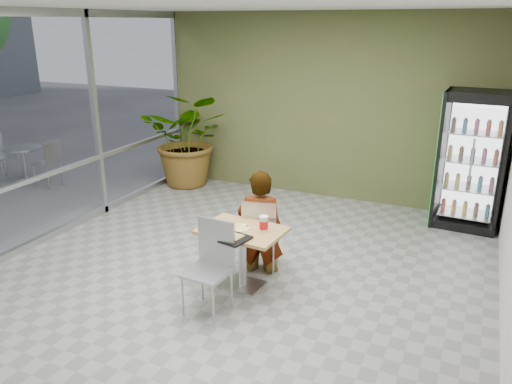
% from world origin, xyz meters
% --- Properties ---
extents(ground, '(7.00, 7.00, 0.00)m').
position_xyz_m(ground, '(0.00, 0.00, 0.00)').
color(ground, gray).
rests_on(ground, ground).
extents(room_envelope, '(6.00, 7.00, 3.20)m').
position_xyz_m(room_envelope, '(0.00, 0.00, 1.60)').
color(room_envelope, beige).
rests_on(room_envelope, ground).
extents(storefront_frame, '(0.10, 7.00, 3.20)m').
position_xyz_m(storefront_frame, '(-3.00, 0.00, 1.60)').
color(storefront_frame, '#A6A8AB').
rests_on(storefront_frame, ground).
extents(dining_table, '(1.00, 0.74, 0.75)m').
position_xyz_m(dining_table, '(0.19, -0.11, 0.54)').
color(dining_table, tan).
rests_on(dining_table, ground).
extents(chair_far, '(0.51, 0.52, 0.96)m').
position_xyz_m(chair_far, '(0.21, 0.35, 0.56)').
color(chair_far, '#A6A8AB').
rests_on(chair_far, ground).
extents(chair_near, '(0.47, 0.47, 1.01)m').
position_xyz_m(chair_near, '(0.09, -0.65, 0.59)').
color(chair_near, '#A6A8AB').
rests_on(chair_near, ground).
extents(seated_woman, '(0.67, 0.51, 1.61)m').
position_xyz_m(seated_woman, '(0.19, 0.40, 0.51)').
color(seated_woman, black).
rests_on(seated_woman, ground).
extents(pizza_plate, '(0.35, 0.35, 0.03)m').
position_xyz_m(pizza_plate, '(0.15, -0.11, 0.77)').
color(pizza_plate, silver).
rests_on(pizza_plate, dining_table).
extents(soda_cup, '(0.10, 0.10, 0.18)m').
position_xyz_m(soda_cup, '(0.45, -0.07, 0.84)').
color(soda_cup, silver).
rests_on(soda_cup, dining_table).
extents(napkin_stack, '(0.17, 0.17, 0.02)m').
position_xyz_m(napkin_stack, '(-0.05, -0.31, 0.76)').
color(napkin_stack, silver).
rests_on(napkin_stack, dining_table).
extents(cafeteria_tray, '(0.50, 0.40, 0.03)m').
position_xyz_m(cafeteria_tray, '(0.17, -0.41, 0.76)').
color(cafeteria_tray, black).
rests_on(cafeteria_tray, dining_table).
extents(beverage_fridge, '(0.98, 0.77, 2.08)m').
position_xyz_m(beverage_fridge, '(2.48, 3.07, 1.04)').
color(beverage_fridge, black).
rests_on(beverage_fridge, ground).
extents(potted_plant, '(1.92, 1.76, 1.81)m').
position_xyz_m(potted_plant, '(-2.48, 3.05, 0.90)').
color(potted_plant, '#2E712D').
rests_on(potted_plant, ground).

